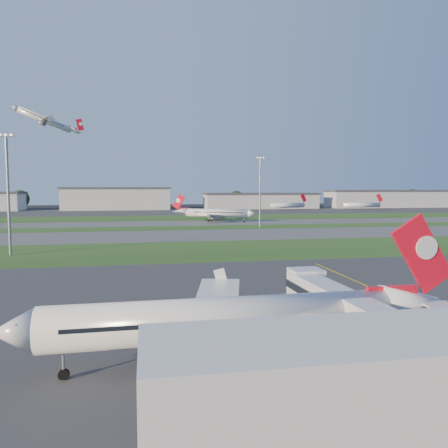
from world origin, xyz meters
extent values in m
plane|color=black|center=(0.00, 0.00, 0.00)|extent=(700.00, 700.00, 0.00)
cube|color=#333335|center=(0.00, 0.00, 0.01)|extent=(300.00, 70.00, 0.01)
cube|color=#294818|center=(0.00, 52.00, 0.01)|extent=(300.00, 34.00, 0.01)
cube|color=#515154|center=(0.00, 85.00, 0.01)|extent=(300.00, 32.00, 0.01)
cube|color=#294818|center=(0.00, 110.00, 0.01)|extent=(300.00, 18.00, 0.01)
cube|color=#515154|center=(0.00, 132.00, 0.01)|extent=(300.00, 26.00, 0.01)
cube|color=#294818|center=(0.00, 165.00, 0.01)|extent=(300.00, 40.00, 0.01)
cube|color=#333335|center=(0.00, 225.00, 0.01)|extent=(400.00, 80.00, 0.01)
cube|color=gold|center=(5.00, 0.00, 0.00)|extent=(0.25, 60.00, 0.02)
cube|color=silver|center=(-14.00, -30.00, 4.00)|extent=(26.00, 6.00, 8.00)
cube|color=#AE1109|center=(-14.00, -27.10, 5.50)|extent=(10.00, 0.30, 2.20)
cube|color=black|center=(-14.00, -27.10, 2.00)|extent=(24.00, 0.25, 3.00)
cube|color=silver|center=(-9.80, -14.00, 4.00)|extent=(3.44, 24.08, 2.60)
cube|color=black|center=(-9.80, -14.00, 4.00)|extent=(3.59, 24.08, 0.80)
cube|color=silver|center=(-9.50, -2.60, 4.00)|extent=(3.40, 3.00, 3.00)
cylinder|color=gray|center=(-9.50, -4.50, 1.60)|extent=(0.70, 0.70, 3.20)
cube|color=black|center=(-9.50, -4.50, 0.35)|extent=(2.20, 1.20, 0.70)
cylinder|color=silver|center=(-20.75, -13.75, 3.88)|extent=(27.79, 3.99, 3.51)
cube|color=red|center=(-3.19, -13.45, 8.60)|extent=(6.00, 0.43, 7.00)
cube|color=silver|center=(-19.69, -21.13, 3.42)|extent=(7.60, 14.47, 1.43)
cube|color=silver|center=(-19.95, -6.34, 3.42)|extent=(7.17, 14.44, 1.43)
cylinder|color=slate|center=(-21.12, -19.12, 2.40)|extent=(3.92, 2.19, 2.13)
cylinder|color=slate|center=(-21.30, -8.40, 2.40)|extent=(3.92, 2.19, 2.13)
cylinder|color=silver|center=(3.90, 137.53, 3.81)|extent=(26.31, 14.05, 3.45)
cube|color=red|center=(-11.89, 144.43, 8.43)|extent=(5.52, 2.65, 6.86)
cube|color=silver|center=(5.97, 144.54, 3.36)|extent=(6.29, 14.09, 1.40)
cube|color=silver|center=(0.16, 131.25, 3.36)|extent=(11.53, 13.27, 1.40)
cylinder|color=slate|center=(6.42, 142.17, 2.36)|extent=(4.33, 3.44, 2.09)
cylinder|color=slate|center=(2.21, 132.53, 2.36)|extent=(4.33, 3.44, 2.09)
cylinder|color=silver|center=(-80.00, 209.54, 51.90)|extent=(28.27, 10.39, 3.58)
cube|color=red|center=(-62.65, 213.92, 56.71)|extent=(6.00, 1.82, 7.13)
cube|color=silver|center=(-77.24, 202.46, 51.43)|extent=(10.41, 14.45, 1.46)
cube|color=silver|center=(-80.93, 217.08, 51.43)|extent=(4.28, 14.14, 1.46)
cylinder|color=slate|center=(-79.12, 204.13, 50.39)|extent=(4.37, 3.07, 2.17)
cylinder|color=slate|center=(-81.79, 214.72, 50.39)|extent=(4.37, 3.07, 2.17)
cylinder|color=silver|center=(65.66, 226.92, 3.20)|extent=(25.76, 10.89, 3.20)
cube|color=red|center=(78.06, 230.84, 8.00)|extent=(5.02, 1.85, 6.16)
cylinder|color=silver|center=(116.56, 224.50, 3.20)|extent=(26.05, 3.67, 3.20)
cube|color=red|center=(129.56, 224.26, 8.00)|extent=(5.18, 0.39, 6.16)
cylinder|color=gray|center=(-55.00, 52.00, 12.50)|extent=(0.60, 0.60, 25.00)
cube|color=gray|center=(-55.00, 52.00, 25.40)|extent=(3.20, 0.50, 0.80)
cube|color=#FFF2CC|center=(-55.00, 52.00, 25.40)|extent=(2.80, 0.70, 0.35)
cylinder|color=gray|center=(15.00, 108.00, 12.50)|extent=(0.60, 0.60, 25.00)
cube|color=gray|center=(15.00, 108.00, 25.40)|extent=(3.20, 0.50, 0.80)
cube|color=#FFF2CC|center=(15.00, 108.00, 25.40)|extent=(2.80, 0.70, 0.35)
cube|color=#9EA2A6|center=(-45.00, 255.00, 7.00)|extent=(70.00, 22.00, 14.00)
cube|color=#383A3F|center=(-45.00, 255.00, 14.60)|extent=(71.40, 23.00, 1.20)
cube|color=#9EA2A6|center=(55.00, 255.00, 5.00)|extent=(80.00, 22.00, 10.00)
cube|color=#383A3F|center=(55.00, 255.00, 10.60)|extent=(81.60, 23.00, 1.20)
cube|color=#9EA2A6|center=(155.00, 255.00, 6.00)|extent=(95.00, 22.00, 12.00)
cube|color=#383A3F|center=(155.00, 255.00, 12.60)|extent=(96.90, 23.00, 1.20)
cylinder|color=black|center=(-110.00, 270.00, 2.20)|extent=(1.00, 1.00, 4.40)
sphere|color=black|center=(-110.00, 270.00, 7.15)|extent=(12.10, 12.10, 12.10)
cylinder|color=black|center=(-20.00, 266.00, 1.80)|extent=(1.00, 1.00, 3.60)
sphere|color=black|center=(-20.00, 266.00, 5.85)|extent=(9.90, 9.90, 9.90)
cylinder|color=black|center=(40.00, 269.00, 2.10)|extent=(1.00, 1.00, 4.20)
sphere|color=black|center=(40.00, 269.00, 6.83)|extent=(11.55, 11.55, 11.55)
cylinder|color=black|center=(115.00, 267.00, 1.90)|extent=(1.00, 1.00, 3.80)
sphere|color=black|center=(115.00, 267.00, 6.17)|extent=(10.45, 10.45, 10.45)
cylinder|color=black|center=(185.00, 271.00, 2.30)|extent=(1.00, 1.00, 4.60)
sphere|color=black|center=(185.00, 271.00, 7.48)|extent=(12.65, 12.65, 12.65)
camera|label=1|loc=(-26.66, -46.99, 14.20)|focal=35.00mm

